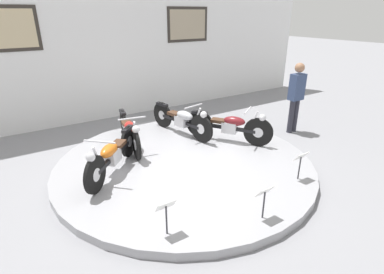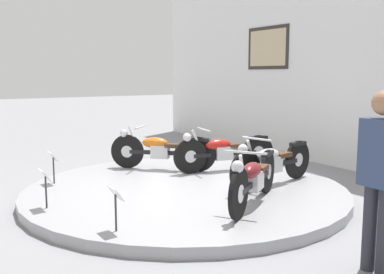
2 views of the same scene
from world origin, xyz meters
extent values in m
plane|color=gray|center=(0.00, 0.00, 0.00)|extent=(60.00, 60.00, 0.00)
cylinder|color=#99999E|center=(0.00, 0.00, 0.07)|extent=(4.94, 4.94, 0.15)
cube|color=white|center=(0.00, 3.81, 2.26)|extent=(14.00, 0.20, 4.52)
cube|color=#2D2823|center=(-2.40, 3.70, 2.49)|extent=(1.40, 0.02, 1.00)
cube|color=#C6B289|center=(-2.40, 3.70, 2.49)|extent=(1.24, 0.02, 0.84)
cube|color=#2D2823|center=(2.40, 3.70, 2.49)|extent=(1.40, 0.02, 1.00)
cube|color=tan|center=(2.40, 3.70, 2.49)|extent=(1.24, 0.02, 0.84)
cylinder|color=black|center=(-1.77, -0.20, 0.46)|extent=(0.47, 0.49, 0.62)
cylinder|color=silver|center=(-1.77, -0.20, 0.46)|extent=(0.20, 0.20, 0.22)
cylinder|color=black|center=(-0.83, 0.77, 0.46)|extent=(0.47, 0.49, 0.62)
cylinder|color=silver|center=(-0.83, 0.77, 0.46)|extent=(0.20, 0.20, 0.22)
cube|color=black|center=(-1.30, 0.29, 0.46)|extent=(0.91, 0.94, 0.07)
cube|color=silver|center=(-1.33, 0.26, 0.48)|extent=(0.37, 0.37, 0.24)
ellipsoid|color=#D16619|center=(-1.40, 0.19, 0.64)|extent=(0.49, 0.50, 0.20)
cube|color=#472D1E|center=(-1.15, 0.45, 0.60)|extent=(0.37, 0.37, 0.07)
cube|color=black|center=(-0.83, 0.77, 0.72)|extent=(0.32, 0.33, 0.06)
cylinder|color=silver|center=(-1.67, -0.09, 0.66)|extent=(0.21, 0.21, 0.54)
cylinder|color=silver|center=(-1.59, -0.01, 0.92)|extent=(0.41, 0.40, 0.03)
sphere|color=silver|center=(-1.81, -0.24, 0.80)|extent=(0.15, 0.15, 0.15)
cylinder|color=black|center=(-0.76, 0.55, 0.45)|extent=(0.16, 0.61, 0.61)
cylinder|color=silver|center=(-0.76, 0.55, 0.45)|extent=(0.10, 0.22, 0.21)
cylinder|color=black|center=(-0.52, 1.88, 0.45)|extent=(0.16, 0.61, 0.61)
cylinder|color=silver|center=(-0.52, 1.88, 0.45)|extent=(0.10, 0.22, 0.21)
cube|color=black|center=(-0.64, 1.21, 0.45)|extent=(0.29, 1.23, 0.07)
cube|color=silver|center=(-0.64, 1.17, 0.47)|extent=(0.25, 0.35, 0.24)
ellipsoid|color=red|center=(-0.66, 1.07, 0.63)|extent=(0.30, 0.51, 0.20)
cube|color=#472D1E|center=(-0.60, 1.43, 0.59)|extent=(0.25, 0.35, 0.07)
cube|color=black|center=(-0.52, 1.88, 0.71)|extent=(0.16, 0.37, 0.06)
cylinder|color=silver|center=(-0.73, 0.69, 0.65)|extent=(0.09, 0.25, 0.54)
cylinder|color=silver|center=(-0.71, 0.80, 0.91)|extent=(0.54, 0.13, 0.03)
sphere|color=silver|center=(-0.77, 0.49, 0.79)|extent=(0.15, 0.15, 0.15)
cylinder|color=black|center=(0.77, 0.55, 0.46)|extent=(0.18, 0.64, 0.64)
cylinder|color=silver|center=(0.77, 0.55, 0.46)|extent=(0.11, 0.23, 0.22)
cylinder|color=black|center=(0.50, 1.87, 0.46)|extent=(0.18, 0.64, 0.64)
cylinder|color=silver|center=(0.50, 1.87, 0.46)|extent=(0.11, 0.23, 0.22)
cube|color=black|center=(0.64, 1.21, 0.46)|extent=(0.32, 1.23, 0.07)
cube|color=silver|center=(0.65, 1.17, 0.48)|extent=(0.26, 0.35, 0.24)
ellipsoid|color=#B2B5BA|center=(0.67, 1.07, 0.64)|extent=(0.31, 0.51, 0.20)
cube|color=#472D1E|center=(0.59, 1.43, 0.60)|extent=(0.26, 0.35, 0.07)
cube|color=black|center=(0.50, 1.87, 0.74)|extent=(0.17, 0.37, 0.06)
cylinder|color=silver|center=(0.74, 0.70, 0.66)|extent=(0.09, 0.25, 0.54)
cylinder|color=silver|center=(0.72, 0.80, 0.92)|extent=(0.54, 0.14, 0.03)
sphere|color=silver|center=(0.79, 0.49, 0.80)|extent=(0.15, 0.15, 0.15)
cylinder|color=black|center=(1.68, -0.27, 0.46)|extent=(0.40, 0.55, 0.63)
cylinder|color=silver|center=(1.68, -0.27, 0.46)|extent=(0.18, 0.22, 0.22)
cylinder|color=black|center=(0.92, 0.85, 0.46)|extent=(0.40, 0.55, 0.63)
cylinder|color=silver|center=(0.92, 0.85, 0.46)|extent=(0.18, 0.22, 0.22)
cube|color=black|center=(1.30, 0.29, 0.46)|extent=(0.76, 1.07, 0.07)
cube|color=silver|center=(1.32, 0.25, 0.48)|extent=(0.35, 0.38, 0.24)
ellipsoid|color=maroon|center=(1.38, 0.17, 0.64)|extent=(0.45, 0.52, 0.20)
cube|color=#472D1E|center=(1.18, 0.47, 0.60)|extent=(0.35, 0.38, 0.07)
cube|color=black|center=(0.92, 0.85, 0.73)|extent=(0.29, 0.35, 0.06)
cylinder|color=silver|center=(1.60, -0.15, 0.66)|extent=(0.18, 0.23, 0.54)
cylinder|color=silver|center=(1.54, -0.06, 0.92)|extent=(0.46, 0.33, 0.03)
sphere|color=silver|center=(1.72, -0.32, 0.80)|extent=(0.15, 0.15, 0.15)
cylinder|color=#333338|center=(-1.29, -1.68, 0.36)|extent=(0.02, 0.02, 0.42)
cube|color=white|center=(-1.29, -1.68, 0.58)|extent=(0.26, 0.11, 0.15)
cylinder|color=#333338|center=(0.00, -2.12, 0.36)|extent=(0.02, 0.02, 0.42)
cube|color=white|center=(0.00, -2.12, 0.58)|extent=(0.26, 0.11, 0.15)
cylinder|color=#333338|center=(1.29, -1.68, 0.36)|extent=(0.02, 0.02, 0.42)
cube|color=white|center=(1.29, -1.68, 0.58)|extent=(0.26, 0.11, 0.15)
cylinder|color=#2D2D38|center=(3.20, 0.13, 0.42)|extent=(0.13, 0.13, 0.84)
cylinder|color=#2D2D38|center=(3.36, 0.13, 0.42)|extent=(0.13, 0.13, 0.84)
cube|color=navy|center=(3.28, 0.13, 1.16)|extent=(0.36, 0.22, 0.63)
sphere|color=#9E7051|center=(3.28, 0.13, 1.62)|extent=(0.23, 0.23, 0.23)
camera|label=1|loc=(-2.71, -4.50, 2.83)|focal=28.00mm
camera|label=2|loc=(5.82, -3.49, 1.88)|focal=42.00mm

